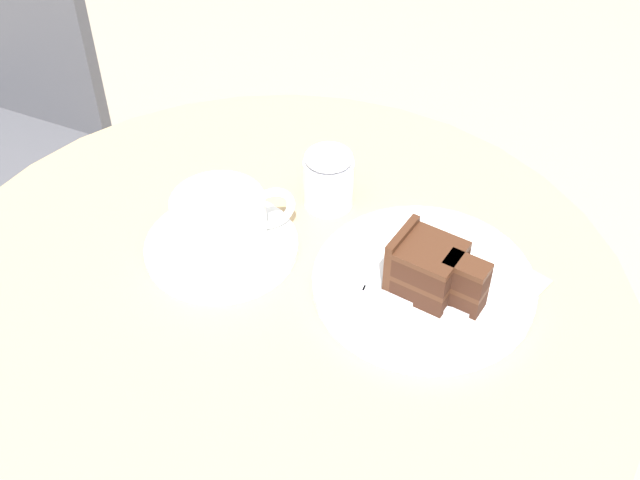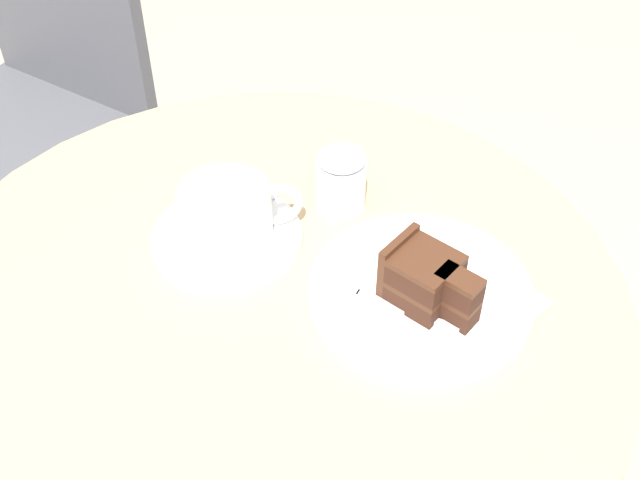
% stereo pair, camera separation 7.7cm
% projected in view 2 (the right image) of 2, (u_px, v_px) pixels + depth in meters
% --- Properties ---
extents(cafe_table, '(0.74, 0.74, 0.69)m').
position_uv_depth(cafe_table, '(271.00, 363.00, 0.89)').
color(cafe_table, tan).
rests_on(cafe_table, ground).
extents(saucer, '(0.16, 0.16, 0.01)m').
position_uv_depth(saucer, '(227.00, 238.00, 0.86)').
color(saucer, white).
rests_on(saucer, cafe_table).
extents(coffee_cup, '(0.13, 0.10, 0.06)m').
position_uv_depth(coffee_cup, '(228.00, 211.00, 0.84)').
color(coffee_cup, white).
rests_on(coffee_cup, saucer).
extents(teaspoon, '(0.11, 0.02, 0.00)m').
position_uv_depth(teaspoon, '(241.00, 200.00, 0.90)').
color(teaspoon, silver).
rests_on(teaspoon, saucer).
extents(cake_plate, '(0.23, 0.23, 0.01)m').
position_uv_depth(cake_plate, '(420.00, 293.00, 0.80)').
color(cake_plate, white).
rests_on(cake_plate, cafe_table).
extents(cake_slice, '(0.09, 0.10, 0.06)m').
position_uv_depth(cake_slice, '(426.00, 280.00, 0.77)').
color(cake_slice, '#381E14').
rests_on(cake_slice, cake_plate).
extents(fork, '(0.12, 0.10, 0.00)m').
position_uv_depth(fork, '(375.00, 300.00, 0.78)').
color(fork, silver).
rests_on(fork, cake_plate).
extents(napkin, '(0.17, 0.17, 0.00)m').
position_uv_depth(napkin, '(462.00, 294.00, 0.81)').
color(napkin, tan).
rests_on(napkin, cafe_table).
extents(cafe_chair, '(0.54, 0.54, 0.87)m').
position_uv_depth(cafe_chair, '(34.00, 91.00, 1.37)').
color(cafe_chair, '#4C4C51').
rests_on(cafe_chair, ground).
extents(sugar_pot, '(0.06, 0.06, 0.07)m').
position_uv_depth(sugar_pot, '(341.00, 179.00, 0.89)').
color(sugar_pot, white).
rests_on(sugar_pot, cafe_table).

